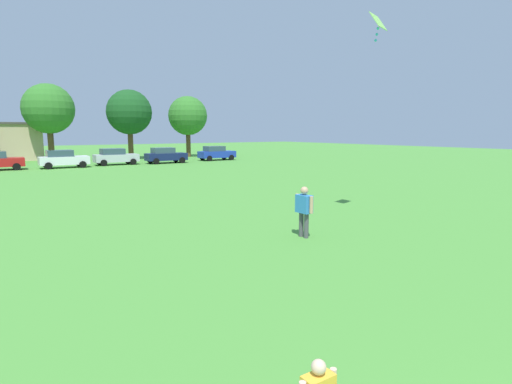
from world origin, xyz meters
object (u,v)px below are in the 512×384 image
object	(u,v)px
kite	(378,24)
tree_far_right	(188,116)
adult_bystander	(304,207)
parked_car_white_1	(63,159)
tree_right	(129,112)
parked_car_silver_2	(115,157)
parked_car_blue_4	(216,153)
tree_center	(48,109)
parked_car_navy_3	(165,155)

from	to	relation	value
kite	tree_far_right	size ratio (longest dim) A/B	0.13
adult_bystander	parked_car_white_1	bearing A→B (deg)	2.34
parked_car_white_1	tree_right	bearing A→B (deg)	43.90
parked_car_white_1	tree_far_right	xyz separation A→B (m)	(17.02, 9.32, 4.59)
parked_car_silver_2	parked_car_blue_4	bearing A→B (deg)	1.29
adult_bystander	parked_car_white_1	distance (m)	32.22
tree_right	tree_far_right	size ratio (longest dim) A/B	1.05
adult_bystander	tree_right	size ratio (longest dim) A/B	0.20
tree_right	tree_center	bearing A→B (deg)	170.38
parked_car_navy_3	parked_car_blue_4	size ratio (longest dim) A/B	1.00
parked_car_navy_3	parked_car_white_1	bearing A→B (deg)	-179.21
parked_car_silver_2	tree_center	size ratio (longest dim) A/B	0.49
kite	tree_right	xyz separation A→B (m)	(2.61, 40.03, -1.68)
adult_bystander	tree_far_right	xyz separation A→B (m)	(14.69, 41.46, 4.46)
kite	parked_car_blue_4	distance (m)	34.73
adult_bystander	parked_car_silver_2	world-z (taller)	parked_car_silver_2
parked_car_navy_3	tree_far_right	size ratio (longest dim) A/B	0.53
parked_car_silver_2	tree_far_right	xyz separation A→B (m)	(11.98, 8.47, 4.59)
parked_car_navy_3	tree_right	bearing A→B (deg)	97.53
tree_center	tree_right	bearing A→B (deg)	-9.62
parked_car_silver_2	tree_far_right	bearing A→B (deg)	35.28
kite	tree_right	bearing A→B (deg)	86.28
kite	parked_car_blue_4	world-z (taller)	kite
kite	tree_center	distance (m)	41.97
kite	tree_center	size ratio (longest dim) A/B	0.12
tree_center	tree_far_right	size ratio (longest dim) A/B	1.09
parked_car_blue_4	tree_right	xyz separation A→B (m)	(-7.86, 7.56, 4.84)
adult_bystander	parked_car_navy_3	xyz separation A→B (m)	(7.82, 32.27, -0.13)
parked_car_blue_4	tree_far_right	bearing A→B (deg)	89.03
parked_car_silver_2	parked_car_navy_3	xyz separation A→B (m)	(5.11, -0.71, 0.00)
parked_car_blue_4	tree_far_right	xyz separation A→B (m)	(0.14, 8.21, 4.59)
tree_center	kite	bearing A→B (deg)	-81.67
parked_car_silver_2	parked_car_navy_3	bearing A→B (deg)	-7.92
parked_car_silver_2	tree_center	world-z (taller)	tree_center
parked_car_silver_2	tree_right	size ratio (longest dim) A/B	0.51
adult_bystander	tree_right	bearing A→B (deg)	-11.11
tree_right	parked_car_blue_4	bearing A→B (deg)	-43.91
parked_car_white_1	tree_right	size ratio (longest dim) A/B	0.51
adult_bystander	tree_far_right	bearing A→B (deg)	-21.31
parked_car_navy_3	parked_car_blue_4	bearing A→B (deg)	8.27
parked_car_white_1	parked_car_silver_2	world-z (taller)	same
parked_car_white_1	tree_center	size ratio (longest dim) A/B	0.49
parked_car_white_1	tree_right	distance (m)	13.42
tree_far_right	parked_car_white_1	bearing A→B (deg)	-151.28
parked_car_blue_4	tree_center	xyz separation A→B (m)	(-16.54, 9.03, 5.06)
parked_car_blue_4	tree_center	world-z (taller)	tree_center
parked_car_white_1	parked_car_navy_3	bearing A→B (deg)	0.79
tree_far_right	tree_center	bearing A→B (deg)	177.16
parked_car_navy_3	tree_right	distance (m)	9.88
parked_car_navy_3	parked_car_blue_4	distance (m)	6.80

